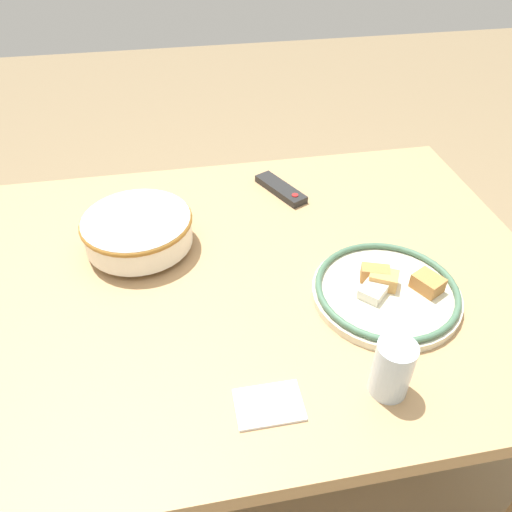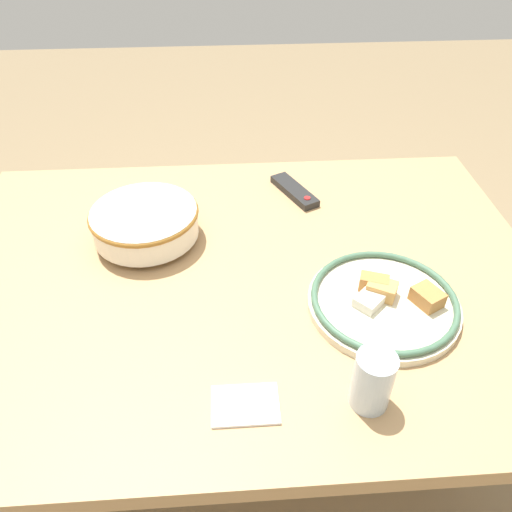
% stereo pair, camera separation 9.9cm
% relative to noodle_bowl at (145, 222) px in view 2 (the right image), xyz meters
% --- Properties ---
extents(ground_plane, '(8.00, 8.00, 0.00)m').
position_rel_noodle_bowl_xyz_m(ground_plane, '(0.23, -0.14, -0.76)').
color(ground_plane, '#7F6B4C').
extents(dining_table, '(1.39, 1.00, 0.71)m').
position_rel_noodle_bowl_xyz_m(dining_table, '(0.23, -0.14, -0.12)').
color(dining_table, tan).
rests_on(dining_table, ground_plane).
extents(noodle_bowl, '(0.26, 0.26, 0.09)m').
position_rel_noodle_bowl_xyz_m(noodle_bowl, '(0.00, 0.00, 0.00)').
color(noodle_bowl, silver).
rests_on(noodle_bowl, dining_table).
extents(food_plate, '(0.32, 0.32, 0.05)m').
position_rel_noodle_bowl_xyz_m(food_plate, '(0.52, -0.27, -0.03)').
color(food_plate, beige).
rests_on(food_plate, dining_table).
extents(tv_remote, '(0.12, 0.18, 0.02)m').
position_rel_noodle_bowl_xyz_m(tv_remote, '(0.39, 0.18, -0.04)').
color(tv_remote, black).
rests_on(tv_remote, dining_table).
extents(drinking_glass, '(0.07, 0.07, 0.12)m').
position_rel_noodle_bowl_xyz_m(drinking_glass, '(0.43, -0.50, 0.01)').
color(drinking_glass, silver).
rests_on(drinking_glass, dining_table).
extents(folded_napkin, '(0.12, 0.08, 0.01)m').
position_rel_noodle_bowl_xyz_m(folded_napkin, '(0.22, -0.49, -0.05)').
color(folded_napkin, white).
rests_on(folded_napkin, dining_table).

